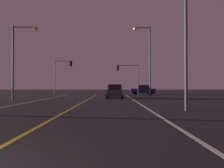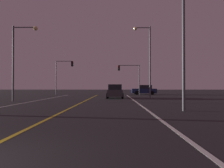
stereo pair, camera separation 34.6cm
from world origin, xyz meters
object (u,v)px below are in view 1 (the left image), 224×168
object	(u,v)px
car_crossing_side	(144,90)
traffic_light_near_left	(64,70)
traffic_light_near_right	(128,72)
car_ahead_far	(116,92)
street_lamp_right_near	(180,28)
street_lamp_left_mid	(20,52)
street_lamp_right_far	(147,53)

from	to	relation	value
car_crossing_side	traffic_light_near_left	xyz separation A→B (m)	(-13.94, -1.40, 3.49)
traffic_light_near_right	car_ahead_far	bearing A→B (deg)	77.92
car_ahead_far	street_lamp_right_near	bearing A→B (deg)	-165.79
car_crossing_side	street_lamp_right_near	size ratio (longest dim) A/B	0.55
street_lamp_right_near	traffic_light_near_right	bearing A→B (deg)	-86.95
traffic_light_near_right	street_lamp_right_near	size ratio (longest dim) A/B	0.66
car_crossing_side	street_lamp_left_mid	xyz separation A→B (m)	(-14.63, -18.01, 3.98)
street_lamp_left_mid	car_crossing_side	bearing A→B (deg)	50.90
traffic_light_near_right	street_lamp_right_near	bearing A→B (deg)	93.05
street_lamp_right_near	street_lamp_right_far	world-z (taller)	street_lamp_right_far
traffic_light_near_left	street_lamp_left_mid	distance (m)	16.63
car_ahead_far	street_lamp_left_mid	distance (m)	11.75
traffic_light_near_right	street_lamp_right_far	xyz separation A→B (m)	(1.32, -12.48, 1.46)
car_crossing_side	street_lamp_right_near	distance (m)	27.13
car_ahead_far	street_lamp_left_mid	bearing A→B (deg)	121.32
car_ahead_far	traffic_light_near_left	distance (m)	14.37
traffic_light_near_left	street_lamp_right_near	size ratio (longest dim) A/B	0.75
street_lamp_right_near	street_lamp_left_mid	bearing A→B (deg)	-33.76
car_ahead_far	traffic_light_near_left	world-z (taller)	traffic_light_near_left
traffic_light_near_right	street_lamp_right_far	bearing A→B (deg)	96.06
traffic_light_near_right	street_lamp_right_near	distance (m)	25.44
traffic_light_near_left	traffic_light_near_right	bearing A→B (deg)	0.00
car_ahead_far	street_lamp_right_near	xyz separation A→B (m)	(3.68, -14.52, 4.11)
car_crossing_side	car_ahead_far	distance (m)	13.31
street_lamp_right_near	street_lamp_left_mid	xyz separation A→B (m)	(-13.13, 8.77, -0.13)
street_lamp_right_near	street_lamp_right_far	size ratio (longest dim) A/B	0.92
traffic_light_near_right	street_lamp_right_far	size ratio (longest dim) A/B	0.61
car_ahead_far	street_lamp_right_near	size ratio (longest dim) A/B	0.55
street_lamp_left_mid	street_lamp_right_far	distance (m)	13.74
street_lamp_right_far	street_lamp_left_mid	bearing A→B (deg)	17.48
traffic_light_near_left	car_crossing_side	bearing A→B (deg)	5.74
street_lamp_left_mid	street_lamp_right_far	xyz separation A→B (m)	(13.10, 4.13, 0.51)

